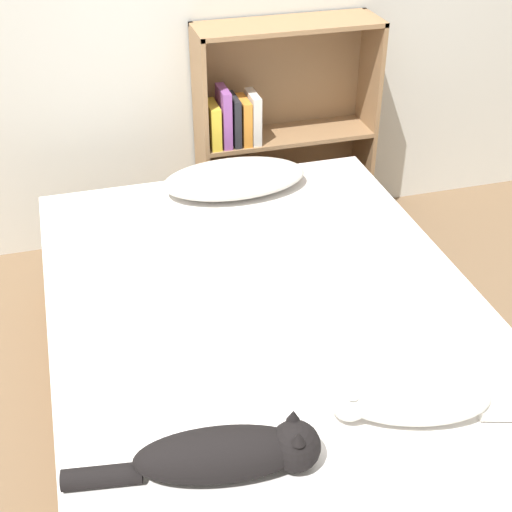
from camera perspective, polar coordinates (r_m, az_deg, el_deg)
name	(u,v)px	position (r m, az deg, el deg)	size (l,w,h in m)	color
ground_plane	(267,409)	(2.65, 0.89, -12.18)	(8.00, 8.00, 0.00)	brown
bed	(268,361)	(2.49, 0.94, -8.41)	(1.45, 1.97, 0.48)	#99754C
pillow	(235,178)	(2.97, -1.72, 6.23)	(0.60, 0.32, 0.11)	beige
cat_light	(410,399)	(1.96, 12.20, -11.12)	(0.57, 0.25, 0.15)	white
cat_dark	(231,454)	(1.80, -2.04, -15.51)	(0.63, 0.21, 0.15)	black
bookshelf	(276,129)	(3.42, 1.59, 10.15)	(0.83, 0.26, 1.04)	#8E6B47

